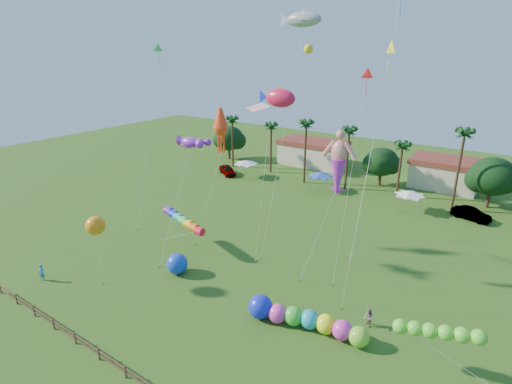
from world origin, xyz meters
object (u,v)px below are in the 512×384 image
Objects in this scene: spectator_b at (369,318)px; car_a at (228,170)px; car_b at (471,214)px; caterpillar_inflatable at (302,319)px; blue_ball at (177,264)px; spectator_a at (42,273)px.

car_a is at bearing -178.12° from spectator_b.
car_a is 39.39m from car_b.
spectator_b is 0.17× the size of caterpillar_inflatable.
car_b is 2.89× the size of spectator_b.
spectator_b is at bearing 8.79° from blue_ball.
car_b is 2.80× the size of spectator_a.
car_a is at bearing 107.91° from car_b.
caterpillar_inflatable is at bearing -179.96° from car_b.
car_b is 29.20m from spectator_b.
spectator_b is 19.10m from blue_ball.
car_a reaches higher than car_b.
blue_ball is at bearing 158.92° from car_b.
caterpillar_inflatable is (-4.43, -3.23, 0.03)m from spectator_b.
car_b is 51.90m from spectator_a.
car_a is 2.79× the size of spectator_a.
blue_ball reaches higher than car_a.
spectator_a is at bearing -137.85° from car_a.
spectator_b reaches higher than car_b.
spectator_a is 31.05m from spectator_b.
blue_ball reaches higher than spectator_a.
car_b is at bearing 54.68° from blue_ball.
car_b is 33.20m from caterpillar_inflatable.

